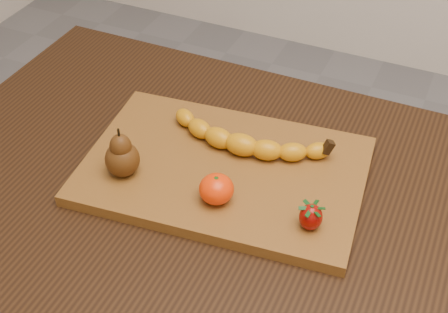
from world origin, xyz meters
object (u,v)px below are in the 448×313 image
at_px(pear, 121,152).
at_px(mandarin, 216,189).
at_px(table, 211,226).
at_px(cutting_board, 224,170).

bearing_deg(pear, mandarin, 1.34).
relative_size(table, mandarin, 18.74).
distance_m(table, cutting_board, 0.11).
bearing_deg(cutting_board, table, -117.28).
height_order(table, pear, pear).
relative_size(pear, mandarin, 1.62).
distance_m(pear, mandarin, 0.16).
xyz_separation_m(table, pear, (-0.13, -0.05, 0.16)).
xyz_separation_m(cutting_board, pear, (-0.14, -0.08, 0.05)).
relative_size(cutting_board, mandarin, 8.43).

